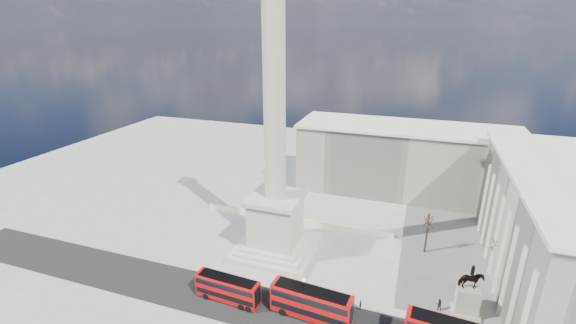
{
  "coord_description": "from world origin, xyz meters",
  "views": [
    {
      "loc": [
        22.04,
        -51.92,
        38.89
      ],
      "look_at": [
        2.86,
        3.37,
        17.99
      ],
      "focal_mm": 24.0,
      "sensor_mm": 36.0,
      "label": 1
    }
  ],
  "objects_px": {
    "nelsons_column": "(275,185)",
    "red_bus_b": "(312,303)",
    "red_bus_a": "(228,289)",
    "victorian_lamp": "(303,294)",
    "pedestrian_standing": "(439,305)",
    "equestrian_statue": "(468,297)",
    "pedestrian_crossing": "(360,305)"
  },
  "relations": [
    {
      "from": "red_bus_b",
      "to": "red_bus_a",
      "type": "bearing_deg",
      "value": -172.37
    },
    {
      "from": "victorian_lamp",
      "to": "pedestrian_standing",
      "type": "distance_m",
      "value": 19.85
    },
    {
      "from": "red_bus_b",
      "to": "equestrian_statue",
      "type": "distance_m",
      "value": 22.01
    },
    {
      "from": "red_bus_a",
      "to": "pedestrian_crossing",
      "type": "xyz_separation_m",
      "value": [
        18.88,
        4.5,
        -1.32
      ]
    },
    {
      "from": "victorian_lamp",
      "to": "pedestrian_standing",
      "type": "relative_size",
      "value": 3.48
    },
    {
      "from": "nelsons_column",
      "to": "pedestrian_crossing",
      "type": "distance_m",
      "value": 23.53
    },
    {
      "from": "nelsons_column",
      "to": "pedestrian_crossing",
      "type": "bearing_deg",
      "value": -32.12
    },
    {
      "from": "red_bus_a",
      "to": "equestrian_statue",
      "type": "bearing_deg",
      "value": 17.86
    },
    {
      "from": "red_bus_b",
      "to": "pedestrian_standing",
      "type": "height_order",
      "value": "red_bus_b"
    },
    {
      "from": "equestrian_statue",
      "to": "red_bus_a",
      "type": "bearing_deg",
      "value": -165.46
    },
    {
      "from": "red_bus_b",
      "to": "equestrian_statue",
      "type": "height_order",
      "value": "equestrian_statue"
    },
    {
      "from": "nelsons_column",
      "to": "red_bus_a",
      "type": "bearing_deg",
      "value": -96.76
    },
    {
      "from": "nelsons_column",
      "to": "red_bus_b",
      "type": "xyz_separation_m",
      "value": [
        10.84,
        -14.63,
        -10.47
      ]
    },
    {
      "from": "equestrian_statue",
      "to": "pedestrian_crossing",
      "type": "bearing_deg",
      "value": -163.98
    },
    {
      "from": "red_bus_a",
      "to": "equestrian_statue",
      "type": "height_order",
      "value": "equestrian_statue"
    },
    {
      "from": "victorian_lamp",
      "to": "pedestrian_crossing",
      "type": "bearing_deg",
      "value": 27.6
    },
    {
      "from": "victorian_lamp",
      "to": "pedestrian_standing",
      "type": "xyz_separation_m",
      "value": [
        18.13,
        7.57,
        -2.8
      ]
    },
    {
      "from": "red_bus_a",
      "to": "pedestrian_crossing",
      "type": "distance_m",
      "value": 19.46
    },
    {
      "from": "pedestrian_standing",
      "to": "equestrian_statue",
      "type": "bearing_deg",
      "value": 178.47
    },
    {
      "from": "nelsons_column",
      "to": "pedestrian_crossing",
      "type": "relative_size",
      "value": 31.82
    },
    {
      "from": "equestrian_statue",
      "to": "pedestrian_standing",
      "type": "height_order",
      "value": "equestrian_statue"
    },
    {
      "from": "equestrian_statue",
      "to": "pedestrian_crossing",
      "type": "relative_size",
      "value": 5.17
    },
    {
      "from": "red_bus_b",
      "to": "pedestrian_crossing",
      "type": "bearing_deg",
      "value": 37.07
    },
    {
      "from": "red_bus_a",
      "to": "pedestrian_standing",
      "type": "height_order",
      "value": "red_bus_a"
    },
    {
      "from": "red_bus_b",
      "to": "equestrian_statue",
      "type": "xyz_separation_m",
      "value": [
        20.5,
        8.01,
        0.36
      ]
    },
    {
      "from": "pedestrian_standing",
      "to": "pedestrian_crossing",
      "type": "xyz_separation_m",
      "value": [
        -10.69,
        -3.68,
        -0.12
      ]
    },
    {
      "from": "red_bus_a",
      "to": "nelsons_column",
      "type": "bearing_deg",
      "value": 86.56
    },
    {
      "from": "red_bus_b",
      "to": "equestrian_statue",
      "type": "bearing_deg",
      "value": 26.3
    },
    {
      "from": "red_bus_b",
      "to": "victorian_lamp",
      "type": "distance_m",
      "value": 1.74
    },
    {
      "from": "victorian_lamp",
      "to": "pedestrian_crossing",
      "type": "height_order",
      "value": "victorian_lamp"
    },
    {
      "from": "nelsons_column",
      "to": "red_bus_b",
      "type": "distance_m",
      "value": 21.01
    },
    {
      "from": "red_bus_a",
      "to": "red_bus_b",
      "type": "relative_size",
      "value": 0.86
    }
  ]
}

